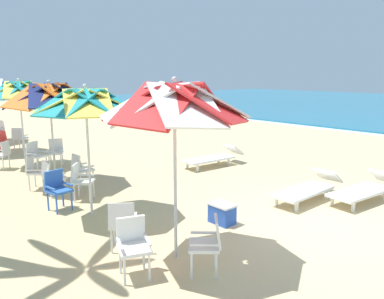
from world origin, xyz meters
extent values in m
plane|color=#D3B784|center=(0.00, 0.00, 0.00)|extent=(80.00, 80.00, 0.00)
cylinder|color=silver|center=(-0.94, -2.87, 1.15)|extent=(0.05, 0.05, 2.30)
cube|color=red|center=(-0.43, -2.66, 2.49)|extent=(1.26, 1.17, 0.60)
cube|color=white|center=(-0.73, -2.36, 2.49)|extent=(1.19, 1.21, 0.60)
cube|color=red|center=(-1.15, -2.36, 2.49)|extent=(1.17, 1.26, 0.60)
cube|color=white|center=(-1.44, -2.66, 2.49)|extent=(1.21, 1.19, 0.60)
cube|color=red|center=(-1.44, -3.08, 2.49)|extent=(1.26, 1.17, 0.60)
cube|color=white|center=(-1.15, -3.37, 2.49)|extent=(1.19, 1.21, 0.60)
cube|color=red|center=(-0.73, -3.37, 2.49)|extent=(1.17, 1.26, 0.60)
cube|color=white|center=(-0.43, -3.08, 2.49)|extent=(1.21, 1.19, 0.60)
sphere|color=silver|center=(-0.94, -2.87, 2.82)|extent=(0.08, 0.08, 0.08)
cube|color=white|center=(-1.78, -3.31, 0.44)|extent=(0.62, 0.62, 0.05)
cube|color=white|center=(-1.62, -3.43, 0.67)|extent=(0.34, 0.39, 0.40)
cube|color=white|center=(-1.90, -3.46, 0.55)|extent=(0.33, 0.28, 0.03)
cube|color=white|center=(-1.65, -3.15, 0.55)|extent=(0.33, 0.28, 0.03)
cylinder|color=white|center=(-2.03, -3.33, 0.21)|extent=(0.04, 0.04, 0.41)
cylinder|color=white|center=(-1.81, -3.06, 0.21)|extent=(0.04, 0.04, 0.41)
cylinder|color=white|center=(-1.75, -3.55, 0.21)|extent=(0.04, 0.04, 0.41)
cylinder|color=white|center=(-1.53, -3.28, 0.21)|extent=(0.04, 0.04, 0.41)
cube|color=white|center=(-0.29, -2.88, 0.44)|extent=(0.62, 0.62, 0.05)
cube|color=white|center=(-0.15, -2.74, 0.67)|extent=(0.37, 0.36, 0.40)
cube|color=white|center=(-0.14, -3.02, 0.55)|extent=(0.30, 0.32, 0.03)
cube|color=white|center=(-0.43, -2.74, 0.55)|extent=(0.30, 0.32, 0.03)
cylinder|color=white|center=(-0.28, -3.13, 0.21)|extent=(0.04, 0.04, 0.41)
cylinder|color=white|center=(-0.53, -2.89, 0.21)|extent=(0.04, 0.04, 0.41)
cylinder|color=white|center=(-0.04, -2.88, 0.21)|extent=(0.04, 0.04, 0.41)
cylinder|color=white|center=(-0.29, -2.63, 0.21)|extent=(0.04, 0.04, 0.41)
cube|color=white|center=(-0.89, -3.69, 0.44)|extent=(0.57, 0.57, 0.05)
cube|color=white|center=(-1.07, -3.62, 0.67)|extent=(0.25, 0.42, 0.40)
cube|color=white|center=(-0.81, -3.51, 0.55)|extent=(0.38, 0.19, 0.03)
cube|color=white|center=(-0.96, -3.88, 0.55)|extent=(0.38, 0.19, 0.03)
cylinder|color=white|center=(-0.66, -3.60, 0.21)|extent=(0.04, 0.04, 0.41)
cylinder|color=white|center=(-0.79, -3.92, 0.21)|extent=(0.04, 0.04, 0.41)
cylinder|color=white|center=(-0.98, -3.46, 0.21)|extent=(0.04, 0.04, 0.41)
cylinder|color=white|center=(-1.12, -3.79, 0.21)|extent=(0.04, 0.04, 0.41)
cylinder|color=silver|center=(-3.53, -2.98, 1.11)|extent=(0.05, 0.05, 2.22)
cube|color=teal|center=(-3.04, -2.78, 2.37)|extent=(1.21, 1.15, 0.48)
cube|color=#EFDB4C|center=(-3.33, -2.49, 2.37)|extent=(1.15, 1.21, 0.48)
cube|color=teal|center=(-3.73, -2.49, 2.37)|extent=(1.15, 1.21, 0.48)
cube|color=#EFDB4C|center=(-4.01, -2.78, 2.37)|extent=(1.21, 1.15, 0.48)
cube|color=teal|center=(-4.01, -3.18, 2.37)|extent=(1.21, 1.15, 0.48)
cube|color=#EFDB4C|center=(-3.73, -3.46, 2.37)|extent=(1.15, 1.21, 0.48)
cube|color=teal|center=(-3.33, -3.46, 2.37)|extent=(1.15, 1.21, 0.48)
cube|color=#EFDB4C|center=(-3.04, -3.18, 2.37)|extent=(1.21, 1.15, 0.48)
sphere|color=silver|center=(-3.53, -2.98, 2.66)|extent=(0.08, 0.08, 0.08)
cube|color=white|center=(-4.51, -2.64, 0.44)|extent=(0.62, 0.62, 0.05)
cube|color=white|center=(-4.65, -2.79, 0.67)|extent=(0.37, 0.35, 0.40)
cube|color=white|center=(-4.66, -2.51, 0.55)|extent=(0.30, 0.32, 0.03)
cube|color=white|center=(-4.36, -2.78, 0.55)|extent=(0.30, 0.32, 0.03)
cylinder|color=white|center=(-4.52, -2.40, 0.21)|extent=(0.04, 0.04, 0.41)
cylinder|color=white|center=(-4.26, -2.63, 0.21)|extent=(0.04, 0.04, 0.41)
cylinder|color=white|center=(-4.76, -2.65, 0.21)|extent=(0.04, 0.04, 0.41)
cylinder|color=white|center=(-4.50, -2.89, 0.21)|extent=(0.04, 0.04, 0.41)
cube|color=blue|center=(-4.23, -3.35, 0.44)|extent=(0.49, 0.49, 0.05)
cube|color=blue|center=(-4.43, -3.37, 0.67)|extent=(0.14, 0.43, 0.40)
cube|color=blue|center=(-4.25, -3.15, 0.55)|extent=(0.40, 0.08, 0.03)
cube|color=blue|center=(-4.21, -3.55, 0.55)|extent=(0.40, 0.08, 0.03)
cylinder|color=blue|center=(-4.08, -3.15, 0.21)|extent=(0.04, 0.04, 0.41)
cylinder|color=blue|center=(-4.04, -3.50, 0.21)|extent=(0.04, 0.04, 0.41)
cylinder|color=blue|center=(-4.43, -3.19, 0.21)|extent=(0.04, 0.04, 0.41)
cylinder|color=blue|center=(-4.39, -3.54, 0.21)|extent=(0.04, 0.04, 0.41)
cylinder|color=silver|center=(-6.15, -2.63, 1.08)|extent=(0.05, 0.05, 2.16)
cube|color=orange|center=(-5.63, -2.41, 2.36)|extent=(1.32, 1.22, 0.62)
cube|color=navy|center=(-5.93, -2.11, 2.36)|extent=(1.24, 1.26, 0.62)
cube|color=orange|center=(-6.37, -2.11, 2.36)|extent=(1.22, 1.32, 0.62)
cube|color=navy|center=(-6.68, -2.41, 2.36)|extent=(1.26, 1.24, 0.62)
cube|color=orange|center=(-6.68, -2.85, 2.36)|extent=(1.32, 1.22, 0.62)
cube|color=navy|center=(-6.37, -3.16, 2.36)|extent=(1.24, 1.26, 0.62)
cube|color=orange|center=(-5.93, -3.16, 2.36)|extent=(1.22, 1.32, 0.62)
cube|color=navy|center=(-5.63, -2.85, 2.36)|extent=(1.26, 1.24, 0.62)
sphere|color=silver|center=(-6.15, -2.63, 2.70)|extent=(0.08, 0.08, 0.08)
cube|color=white|center=(-5.52, -2.14, 0.44)|extent=(0.44, 0.44, 0.05)
cube|color=white|center=(-5.53, -2.34, 0.67)|extent=(0.42, 0.10, 0.40)
cube|color=white|center=(-5.72, -2.14, 0.55)|extent=(0.04, 0.40, 0.03)
cube|color=white|center=(-5.32, -2.14, 0.55)|extent=(0.04, 0.40, 0.03)
cylinder|color=white|center=(-5.70, -1.96, 0.21)|extent=(0.04, 0.04, 0.41)
cylinder|color=white|center=(-5.35, -1.97, 0.21)|extent=(0.04, 0.04, 0.41)
cylinder|color=white|center=(-5.70, -2.31, 0.21)|extent=(0.04, 0.04, 0.41)
cylinder|color=white|center=(-5.35, -2.32, 0.21)|extent=(0.04, 0.04, 0.41)
cube|color=white|center=(-5.30, -3.00, 0.44)|extent=(0.45, 0.45, 0.05)
cube|color=white|center=(-5.30, -3.20, 0.67)|extent=(0.42, 0.10, 0.40)
cube|color=white|center=(-5.50, -3.00, 0.55)|extent=(0.04, 0.40, 0.03)
cube|color=white|center=(-5.10, -3.00, 0.55)|extent=(0.04, 0.40, 0.03)
cylinder|color=white|center=(-5.47, -2.82, 0.21)|extent=(0.04, 0.04, 0.41)
cylinder|color=white|center=(-5.12, -2.83, 0.21)|extent=(0.04, 0.04, 0.41)
cylinder|color=white|center=(-5.47, -3.17, 0.21)|extent=(0.04, 0.04, 0.41)
cylinder|color=white|center=(-5.12, -3.18, 0.21)|extent=(0.04, 0.04, 0.41)
cube|color=white|center=(-6.06, -3.10, 0.44)|extent=(0.62, 0.62, 0.05)
cube|color=white|center=(-6.20, -3.25, 0.67)|extent=(0.37, 0.36, 0.40)
cube|color=white|center=(-6.20, -2.96, 0.55)|extent=(0.30, 0.32, 0.03)
cube|color=white|center=(-5.91, -3.24, 0.55)|extent=(0.30, 0.32, 0.03)
cylinder|color=white|center=(-6.07, -2.85, 0.21)|extent=(0.04, 0.04, 0.41)
cylinder|color=white|center=(-5.81, -3.09, 0.21)|extent=(0.04, 0.04, 0.41)
cylinder|color=white|center=(-6.31, -3.11, 0.21)|extent=(0.04, 0.04, 0.41)
cylinder|color=white|center=(-6.05, -3.35, 0.21)|extent=(0.04, 0.04, 0.41)
cylinder|color=silver|center=(-8.86, -2.47, 1.12)|extent=(0.05, 0.05, 2.24)
cube|color=teal|center=(-8.42, -2.29, 2.41)|extent=(1.11, 1.03, 0.53)
cube|color=#EFDB4C|center=(-8.68, -2.03, 2.41)|extent=(1.05, 1.07, 0.53)
cube|color=teal|center=(-9.05, -2.03, 2.41)|extent=(1.03, 1.11, 0.53)
cube|color=#EFDB4C|center=(-9.31, -2.29, 2.41)|extent=(1.07, 1.05, 0.53)
cube|color=teal|center=(-9.31, -2.66, 2.41)|extent=(1.11, 1.03, 0.53)
cube|color=#EFDB4C|center=(-9.05, -2.92, 2.41)|extent=(1.05, 1.07, 0.53)
cube|color=teal|center=(-8.68, -2.92, 2.41)|extent=(1.03, 1.11, 0.53)
cube|color=#EFDB4C|center=(-8.42, -2.66, 2.41)|extent=(1.07, 1.05, 0.53)
sphere|color=silver|center=(-8.86, -2.47, 2.71)|extent=(0.08, 0.08, 0.08)
cube|color=white|center=(-7.98, -2.41, 0.44)|extent=(0.57, 0.57, 0.05)
cube|color=white|center=(-8.16, -2.49, 0.67)|extent=(0.25, 0.42, 0.40)
cube|color=white|center=(-8.05, -2.23, 0.55)|extent=(0.38, 0.19, 0.03)
cube|color=white|center=(-7.90, -2.60, 0.55)|extent=(0.38, 0.19, 0.03)
cylinder|color=white|center=(-7.88, -2.18, 0.21)|extent=(0.04, 0.04, 0.41)
cylinder|color=white|center=(-7.75, -2.51, 0.21)|extent=(0.04, 0.04, 0.41)
cylinder|color=white|center=(-8.20, -2.32, 0.21)|extent=(0.04, 0.04, 0.41)
cylinder|color=white|center=(-8.07, -2.64, 0.21)|extent=(0.04, 0.04, 0.41)
cube|color=white|center=(-8.88, -3.20, 0.44)|extent=(0.62, 0.62, 0.05)
cube|color=white|center=(-8.74, -3.06, 0.67)|extent=(0.36, 0.36, 0.40)
cube|color=white|center=(-9.03, -3.06, 0.55)|extent=(0.31, 0.31, 0.03)
cylinder|color=white|center=(-8.64, -3.20, 0.21)|extent=(0.04, 0.04, 0.41)
cylinder|color=white|center=(-8.88, -2.95, 0.21)|extent=(0.04, 0.04, 0.41)
cube|color=white|center=(-8.04, -1.82, 0.44)|extent=(0.60, 0.60, 0.05)
cube|color=white|center=(-8.22, -1.72, 0.67)|extent=(0.29, 0.41, 0.40)
cube|color=white|center=(-7.94, -1.65, 0.55)|extent=(0.36, 0.24, 0.03)
cube|color=white|center=(-8.15, -1.99, 0.55)|extent=(0.36, 0.24, 0.03)
cylinder|color=white|center=(-7.80, -1.76, 0.21)|extent=(0.04, 0.04, 0.41)
cylinder|color=white|center=(-7.98, -2.06, 0.21)|extent=(0.04, 0.04, 0.41)
cylinder|color=white|center=(-8.11, -1.58, 0.21)|extent=(0.04, 0.04, 0.41)
cylinder|color=white|center=(-8.29, -1.88, 0.21)|extent=(0.04, 0.04, 0.41)
cube|color=blue|center=(-11.12, -2.35, 2.43)|extent=(1.24, 1.20, 0.55)
cube|color=white|center=(-11.42, -2.05, 2.43)|extent=(1.19, 1.28, 0.55)
cube|color=blue|center=(-11.84, -2.05, 2.43)|extent=(1.20, 1.24, 0.55)
cube|color=white|center=(-11.61, -1.69, 0.44)|extent=(0.62, 0.62, 0.05)
cube|color=white|center=(-11.49, -1.84, 0.67)|extent=(0.38, 0.34, 0.40)
cube|color=white|center=(-11.77, -1.82, 0.55)|extent=(0.29, 0.33, 0.03)
cube|color=white|center=(-11.46, -1.56, 0.55)|extent=(0.29, 0.33, 0.03)
cylinder|color=white|center=(-11.86, -1.67, 0.21)|extent=(0.04, 0.04, 0.41)
cylinder|color=white|center=(-11.59, -1.44, 0.21)|extent=(0.04, 0.04, 0.41)
cylinder|color=white|center=(-11.63, -1.94, 0.21)|extent=(0.04, 0.04, 0.41)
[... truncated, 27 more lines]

